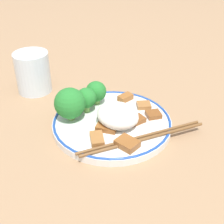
% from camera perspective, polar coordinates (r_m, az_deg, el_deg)
% --- Properties ---
extents(ground_plane, '(3.00, 3.00, 0.00)m').
position_cam_1_polar(ground_plane, '(0.61, -0.00, -2.66)').
color(ground_plane, '#9E7A56').
extents(plate, '(0.23, 0.23, 0.02)m').
position_cam_1_polar(plate, '(0.61, -0.00, -1.99)').
color(plate, white).
rests_on(plate, ground_plane).
extents(rice_mound, '(0.08, 0.07, 0.04)m').
position_cam_1_polar(rice_mound, '(0.58, 1.02, -0.65)').
color(rice_mound, white).
rests_on(rice_mound, plate).
extents(broccoli_back_left, '(0.04, 0.04, 0.05)m').
position_cam_1_polar(broccoli_back_left, '(0.64, -2.94, 3.73)').
color(broccoli_back_left, '#7FB756').
rests_on(broccoli_back_left, plate).
extents(broccoli_back_center, '(0.04, 0.04, 0.05)m').
position_cam_1_polar(broccoli_back_center, '(0.62, -4.75, 2.52)').
color(broccoli_back_center, '#7FB756').
rests_on(broccoli_back_center, plate).
extents(broccoli_back_right, '(0.06, 0.06, 0.07)m').
position_cam_1_polar(broccoli_back_right, '(0.59, -7.71, 1.56)').
color(broccoli_back_right, '#7FB756').
rests_on(broccoli_back_right, plate).
extents(meat_near_front, '(0.04, 0.04, 0.01)m').
position_cam_1_polar(meat_near_front, '(0.61, -0.28, -0.36)').
color(meat_near_front, '#995B28').
rests_on(meat_near_front, plate).
extents(meat_near_left, '(0.04, 0.04, 0.01)m').
position_cam_1_polar(meat_near_left, '(0.55, -2.76, -4.90)').
color(meat_near_left, '#9E6633').
rests_on(meat_near_left, plate).
extents(meat_near_right, '(0.04, 0.04, 0.01)m').
position_cam_1_polar(meat_near_right, '(0.62, 7.58, -0.45)').
color(meat_near_right, brown).
rests_on(meat_near_right, plate).
extents(meat_near_back, '(0.02, 0.03, 0.01)m').
position_cam_1_polar(meat_near_back, '(0.67, 2.47, 2.67)').
color(meat_near_back, '#995B28').
rests_on(meat_near_back, plate).
extents(meat_on_rice_edge, '(0.05, 0.04, 0.01)m').
position_cam_1_polar(meat_on_rice_edge, '(0.58, -0.94, -2.78)').
color(meat_on_rice_edge, brown).
rests_on(meat_on_rice_edge, plate).
extents(meat_mid_left, '(0.03, 0.04, 0.01)m').
position_cam_1_polar(meat_mid_left, '(0.60, 4.40, -1.50)').
color(meat_mid_left, brown).
rests_on(meat_mid_left, plate).
extents(meat_mid_right, '(0.04, 0.03, 0.01)m').
position_cam_1_polar(meat_mid_right, '(0.54, 2.79, -5.77)').
color(meat_mid_right, brown).
rests_on(meat_mid_right, plate).
extents(meat_far_scatter, '(0.04, 0.04, 0.01)m').
position_cam_1_polar(meat_far_scatter, '(0.65, 5.83, 1.25)').
color(meat_far_scatter, '#9E6633').
rests_on(meat_far_scatter, plate).
extents(chopsticks, '(0.10, 0.23, 0.01)m').
position_cam_1_polar(chopsticks, '(0.56, 5.76, -4.65)').
color(chopsticks, brown).
rests_on(chopsticks, plate).
extents(drinking_glass, '(0.08, 0.08, 0.09)m').
position_cam_1_polar(drinking_glass, '(0.73, -14.26, 7.05)').
color(drinking_glass, silver).
rests_on(drinking_glass, ground_plane).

